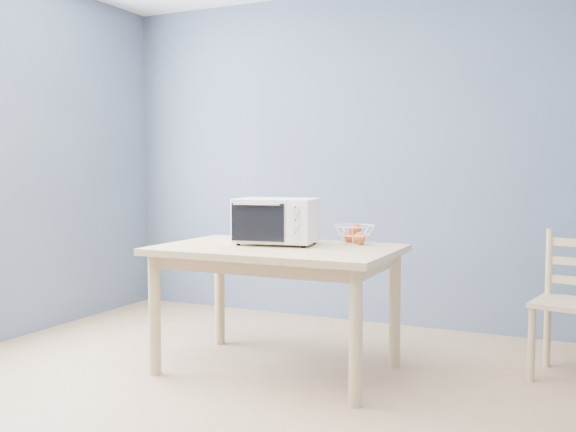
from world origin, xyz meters
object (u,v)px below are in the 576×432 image
at_px(dining_table, 277,263).
at_px(dining_chair, 573,306).
at_px(toaster_oven, 273,220).
at_px(fruit_basket, 355,234).

distance_m(dining_table, dining_chair, 1.73).
height_order(dining_table, toaster_oven, toaster_oven).
bearing_deg(fruit_basket, dining_table, -141.28).
distance_m(toaster_oven, fruit_basket, 0.50).
xyz_separation_m(dining_table, fruit_basket, (0.38, 0.31, 0.17)).
bearing_deg(dining_chair, toaster_oven, -151.81).
distance_m(toaster_oven, dining_chair, 1.82).
height_order(toaster_oven, dining_chair, toaster_oven).
bearing_deg(dining_chair, fruit_basket, -155.31).
relative_size(fruit_basket, dining_chair, 0.35).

